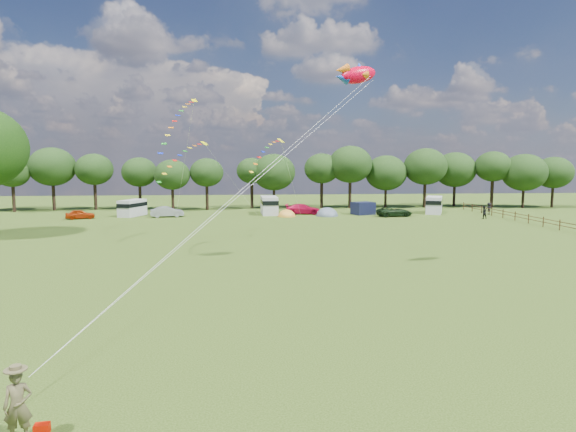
{
  "coord_description": "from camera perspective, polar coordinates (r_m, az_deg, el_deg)",
  "views": [
    {
      "loc": [
        -2.65,
        -23.32,
        7.48
      ],
      "look_at": [
        0.0,
        8.0,
        4.0
      ],
      "focal_mm": 30.0,
      "sensor_mm": 36.0,
      "label": 1
    }
  ],
  "objects": [
    {
      "name": "streamer_kite_b",
      "position": [
        45.63,
        -11.97,
        7.16
      ],
      "size": [
        4.22,
        4.72,
        3.8
      ],
      "rotation": [
        0.0,
        0.0,
        1.07
      ],
      "color": "#F8FF05",
      "rests_on": "ground"
    },
    {
      "name": "car_b",
      "position": [
        68.59,
        -14.13,
        0.49
      ],
      "size": [
        4.42,
        2.4,
        1.48
      ],
      "primitive_type": "imported",
      "rotation": [
        0.0,
        0.0,
        1.78
      ],
      "color": "gray",
      "rests_on": "ground"
    },
    {
      "name": "awning_navy",
      "position": [
        70.78,
        8.88,
        0.91
      ],
      "size": [
        3.53,
        3.21,
        1.81
      ],
      "primitive_type": "cube",
      "rotation": [
        0.0,
        0.0,
        0.36
      ],
      "color": "black",
      "rests_on": "ground"
    },
    {
      "name": "campervan_b",
      "position": [
        71.22,
        -17.96,
        0.98
      ],
      "size": [
        3.41,
        5.1,
        2.31
      ],
      "rotation": [
        0.0,
        0.0,
        1.24
      ],
      "color": "#B6B6B8",
      "rests_on": "ground"
    },
    {
      "name": "kite_bag",
      "position": [
        16.1,
        -27.14,
        -21.53
      ],
      "size": [
        0.43,
        0.32,
        0.29
      ],
      "primitive_type": "cube",
      "rotation": [
        0.0,
        0.0,
        0.13
      ],
      "color": "#C00F00",
      "rests_on": "ground"
    },
    {
      "name": "campervan_c",
      "position": [
        70.25,
        -2.24,
        1.35
      ],
      "size": [
        2.46,
        5.38,
        2.6
      ],
      "rotation": [
        0.0,
        0.0,
        1.61
      ],
      "color": "#B5B5B7",
      "rests_on": "ground"
    },
    {
      "name": "streamer_kite_c",
      "position": [
        38.97,
        -2.21,
        7.95
      ],
      "size": [
        3.05,
        4.92,
        2.78
      ],
      "rotation": [
        0.0,
        0.0,
        1.05
      ],
      "color": "#FFF710",
      "rests_on": "ground"
    },
    {
      "name": "kite_flyer",
      "position": [
        15.63,
        -29.37,
        -19.04
      ],
      "size": [
        0.82,
        0.63,
        2.0
      ],
      "primitive_type": "imported",
      "rotation": [
        0.0,
        0.0,
        0.23
      ],
      "color": "brown",
      "rests_on": "ground"
    },
    {
      "name": "tent_greyblue",
      "position": [
        68.25,
        4.66,
        0.02
      ],
      "size": [
        3.19,
        3.49,
        2.37
      ],
      "color": "#515E6C",
      "rests_on": "ground"
    },
    {
      "name": "car_d",
      "position": [
        69.01,
        12.51,
        0.52
      ],
      "size": [
        5.23,
        2.82,
        1.37
      ],
      "primitive_type": "imported",
      "rotation": [
        0.0,
        0.0,
        1.68
      ],
      "color": "black",
      "rests_on": "ground"
    },
    {
      "name": "tent_orange",
      "position": [
        67.1,
        -0.16,
        -0.06
      ],
      "size": [
        2.52,
        2.76,
        1.97
      ],
      "color": "gold",
      "rests_on": "ground"
    },
    {
      "name": "walker_a",
      "position": [
        69.49,
        22.18,
        0.39
      ],
      "size": [
        0.85,
        0.53,
        1.74
      ],
      "primitive_type": "imported",
      "rotation": [
        0.0,
        0.0,
        3.14
      ],
      "color": "black",
      "rests_on": "ground"
    },
    {
      "name": "fish_kite",
      "position": [
        33.94,
        7.96,
        16.26
      ],
      "size": [
        3.28,
        1.82,
        1.72
      ],
      "rotation": [
        0.0,
        -0.21,
        0.29
      ],
      "color": "red",
      "rests_on": "ground"
    },
    {
      "name": "car_a",
      "position": [
        70.08,
        -23.41,
        0.19
      ],
      "size": [
        4.06,
        2.7,
        1.26
      ],
      "primitive_type": "imported",
      "rotation": [
        0.0,
        0.0,
        1.92
      ],
      "color": "#A32C06",
      "rests_on": "ground"
    },
    {
      "name": "fence",
      "position": [
        67.75,
        25.96,
        -0.06
      ],
      "size": [
        0.12,
        33.12,
        1.2
      ],
      "color": "#472D19",
      "rests_on": "ground"
    },
    {
      "name": "walker_b",
      "position": [
        75.8,
        22.7,
        0.83
      ],
      "size": [
        1.16,
        0.62,
        1.74
      ],
      "primitive_type": "imported",
      "rotation": [
        0.0,
        0.0,
        3.05
      ],
      "color": "black",
      "rests_on": "ground"
    },
    {
      "name": "ground_plane",
      "position": [
        24.63,
        1.6,
        -11.36
      ],
      "size": [
        180.0,
        180.0,
        0.0
      ],
      "primitive_type": "plane",
      "color": "#193207",
      "rests_on": "ground"
    },
    {
      "name": "tree_line",
      "position": [
        78.72,
        0.97,
        5.5
      ],
      "size": [
        102.98,
        10.98,
        10.27
      ],
      "color": "black",
      "rests_on": "ground"
    },
    {
      "name": "campervan_d",
      "position": [
        74.7,
        16.93,
        1.33
      ],
      "size": [
        4.06,
        5.52,
        2.49
      ],
      "rotation": [
        0.0,
        0.0,
        1.15
      ],
      "color": "silver",
      "rests_on": "ground"
    },
    {
      "name": "streamer_kite_a",
      "position": [
        49.54,
        -12.61,
        11.44
      ],
      "size": [
        3.31,
        5.48,
        5.74
      ],
      "rotation": [
        0.0,
        0.0,
        0.51
      ],
      "color": "#F7E300",
      "rests_on": "ground"
    },
    {
      "name": "car_c",
      "position": [
        70.42,
        1.8,
        0.83
      ],
      "size": [
        5.27,
        2.91,
        1.5
      ],
      "primitive_type": "imported",
      "rotation": [
        0.0,
        0.0,
        1.4
      ],
      "color": "#BC0B35",
      "rests_on": "ground"
    }
  ]
}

